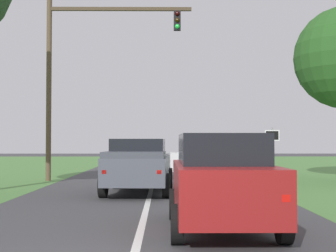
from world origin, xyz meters
name	(u,v)px	position (x,y,z in m)	size (l,w,h in m)	color
ground_plane	(149,199)	(0.00, 9.13, 0.00)	(120.00, 120.00, 0.00)	#424244
red_suv_near	(221,179)	(1.66, 3.50, 1.04)	(2.13, 4.62, 1.98)	maroon
pickup_truck_lead	(139,165)	(-0.41, 10.85, 0.98)	(2.45, 5.27, 1.91)	#4C515B
traffic_light	(83,61)	(-3.27, 16.37, 5.57)	(6.74, 0.40, 8.60)	brown
keep_moving_sign	(272,148)	(4.95, 13.80, 1.55)	(0.60, 0.09, 2.42)	gray
crossing_suv_far	(215,159)	(3.09, 18.57, 0.96)	(4.61, 2.23, 1.82)	silver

